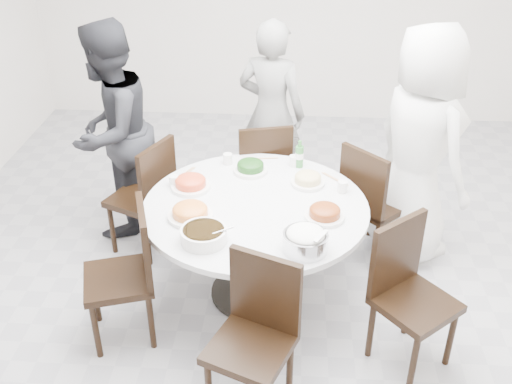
# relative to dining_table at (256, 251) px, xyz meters

# --- Properties ---
(floor) EXTENTS (6.00, 6.00, 0.01)m
(floor) POSITION_rel_dining_table_xyz_m (0.33, 0.24, -0.38)
(floor) COLOR #A8A8AC
(floor) RESTS_ON ground
(dining_table) EXTENTS (1.50, 1.50, 0.75)m
(dining_table) POSITION_rel_dining_table_xyz_m (0.00, 0.00, 0.00)
(dining_table) COLOR silver
(dining_table) RESTS_ON floor
(chair_ne) EXTENTS (0.59, 0.59, 0.95)m
(chair_ne) POSITION_rel_dining_table_xyz_m (0.88, 0.56, 0.10)
(chair_ne) COLOR black
(chair_ne) RESTS_ON floor
(chair_n) EXTENTS (0.51, 0.51, 0.95)m
(chair_n) POSITION_rel_dining_table_xyz_m (-0.02, 0.97, 0.10)
(chair_n) COLOR black
(chair_n) RESTS_ON floor
(chair_nw) EXTENTS (0.55, 0.55, 0.95)m
(chair_nw) POSITION_rel_dining_table_xyz_m (-0.93, 0.51, 0.10)
(chair_nw) COLOR black
(chair_nw) RESTS_ON floor
(chair_sw) EXTENTS (0.53, 0.53, 0.95)m
(chair_sw) POSITION_rel_dining_table_xyz_m (-0.84, -0.46, 0.10)
(chair_sw) COLOR black
(chair_sw) RESTS_ON floor
(chair_s) EXTENTS (0.55, 0.55, 0.95)m
(chair_s) POSITION_rel_dining_table_xyz_m (0.04, -1.00, 0.10)
(chair_s) COLOR black
(chair_s) RESTS_ON floor
(chair_se) EXTENTS (0.59, 0.59, 0.95)m
(chair_se) POSITION_rel_dining_table_xyz_m (1.00, -0.57, 0.10)
(chair_se) COLOR black
(chair_se) RESTS_ON floor
(diner_right) EXTENTS (0.95, 1.05, 1.81)m
(diner_right) POSITION_rel_dining_table_xyz_m (1.16, 0.64, 0.53)
(diner_right) COLOR white
(diner_right) RESTS_ON floor
(diner_middle) EXTENTS (0.68, 0.55, 1.62)m
(diner_middle) POSITION_rel_dining_table_xyz_m (0.04, 1.39, 0.44)
(diner_middle) COLOR black
(diner_middle) RESTS_ON floor
(diner_left) EXTENTS (0.86, 0.99, 1.73)m
(diner_left) POSITION_rel_dining_table_xyz_m (-1.19, 0.81, 0.49)
(diner_left) COLOR black
(diner_left) RESTS_ON floor
(dish_greens) EXTENTS (0.25, 0.25, 0.06)m
(dish_greens) POSITION_rel_dining_table_xyz_m (-0.07, 0.45, 0.41)
(dish_greens) COLOR white
(dish_greens) RESTS_ON dining_table
(dish_pale) EXTENTS (0.24, 0.24, 0.06)m
(dish_pale) POSITION_rel_dining_table_xyz_m (0.35, 0.30, 0.41)
(dish_pale) COLOR white
(dish_pale) RESTS_ON dining_table
(dish_orange) EXTENTS (0.27, 0.27, 0.07)m
(dish_orange) POSITION_rel_dining_table_xyz_m (-0.46, 0.19, 0.41)
(dish_orange) COLOR white
(dish_orange) RESTS_ON dining_table
(dish_redbrown) EXTENTS (0.26, 0.26, 0.06)m
(dish_redbrown) POSITION_rel_dining_table_xyz_m (0.45, -0.13, 0.41)
(dish_redbrown) COLOR white
(dish_redbrown) RESTS_ON dining_table
(dish_tofu) EXTENTS (0.29, 0.29, 0.08)m
(dish_tofu) POSITION_rel_dining_table_xyz_m (-0.41, -0.18, 0.41)
(dish_tofu) COLOR white
(dish_tofu) RESTS_ON dining_table
(rice_bowl) EXTENTS (0.27, 0.27, 0.11)m
(rice_bowl) POSITION_rel_dining_table_xyz_m (0.33, -0.48, 0.43)
(rice_bowl) COLOR silver
(rice_bowl) RESTS_ON dining_table
(soup_bowl) EXTENTS (0.28, 0.28, 0.09)m
(soup_bowl) POSITION_rel_dining_table_xyz_m (-0.28, -0.43, 0.42)
(soup_bowl) COLOR white
(soup_bowl) RESTS_ON dining_table
(beverage_bottle) EXTENTS (0.06, 0.06, 0.21)m
(beverage_bottle) POSITION_rel_dining_table_xyz_m (0.28, 0.56, 0.48)
(beverage_bottle) COLOR #2F7732
(beverage_bottle) RESTS_ON dining_table
(tea_cups) EXTENTS (0.07, 0.07, 0.08)m
(tea_cups) POSITION_rel_dining_table_xyz_m (0.02, 0.63, 0.42)
(tea_cups) COLOR white
(tea_cups) RESTS_ON dining_table
(chopsticks) EXTENTS (0.24, 0.04, 0.01)m
(chopsticks) POSITION_rel_dining_table_xyz_m (0.02, 0.67, 0.38)
(chopsticks) COLOR tan
(chopsticks) RESTS_ON dining_table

